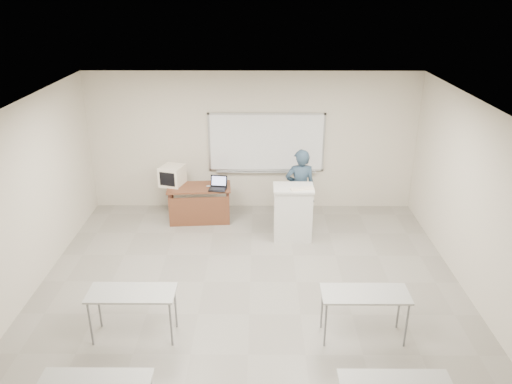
{
  "coord_description": "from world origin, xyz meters",
  "views": [
    {
      "loc": [
        0.14,
        -6.25,
        4.63
      ],
      "look_at": [
        0.09,
        2.2,
        1.09
      ],
      "focal_mm": 35.0,
      "sensor_mm": 36.0,
      "label": 1
    }
  ],
  "objects_px": {
    "laptop": "(218,186)",
    "presenter": "(300,189)",
    "keyboard": "(302,189)",
    "podium": "(293,212)",
    "mouse": "(208,186)",
    "crt_monitor": "(173,175)",
    "instructor_desk": "(199,199)",
    "whiteboard": "(266,143)"
  },
  "relations": [
    {
      "from": "crt_monitor",
      "to": "laptop",
      "type": "height_order",
      "value": "crt_monitor"
    },
    {
      "from": "keyboard",
      "to": "presenter",
      "type": "bearing_deg",
      "value": 74.14
    },
    {
      "from": "laptop",
      "to": "whiteboard",
      "type": "bearing_deg",
      "value": 45.89
    },
    {
      "from": "keyboard",
      "to": "presenter",
      "type": "xyz_separation_m",
      "value": [
        0.02,
        0.62,
        -0.26
      ]
    },
    {
      "from": "crt_monitor",
      "to": "keyboard",
      "type": "distance_m",
      "value": 2.81
    },
    {
      "from": "whiteboard",
      "to": "laptop",
      "type": "distance_m",
      "value": 1.44
    },
    {
      "from": "podium",
      "to": "mouse",
      "type": "bearing_deg",
      "value": 155.96
    },
    {
      "from": "laptop",
      "to": "mouse",
      "type": "distance_m",
      "value": 0.23
    },
    {
      "from": "whiteboard",
      "to": "crt_monitor",
      "type": "bearing_deg",
      "value": -164.46
    },
    {
      "from": "keyboard",
      "to": "crt_monitor",
      "type": "bearing_deg",
      "value": 143.96
    },
    {
      "from": "podium",
      "to": "laptop",
      "type": "relative_size",
      "value": 3.12
    },
    {
      "from": "instructor_desk",
      "to": "presenter",
      "type": "xyz_separation_m",
      "value": [
        2.07,
        -0.19,
        0.3
      ]
    },
    {
      "from": "whiteboard",
      "to": "podium",
      "type": "relative_size",
      "value": 2.31
    },
    {
      "from": "whiteboard",
      "to": "presenter",
      "type": "distance_m",
      "value": 1.34
    },
    {
      "from": "mouse",
      "to": "presenter",
      "type": "distance_m",
      "value": 1.89
    },
    {
      "from": "whiteboard",
      "to": "instructor_desk",
      "type": "distance_m",
      "value": 1.87
    },
    {
      "from": "whiteboard",
      "to": "keyboard",
      "type": "height_order",
      "value": "whiteboard"
    },
    {
      "from": "mouse",
      "to": "keyboard",
      "type": "height_order",
      "value": "keyboard"
    },
    {
      "from": "instructor_desk",
      "to": "podium",
      "type": "distance_m",
      "value": 2.02
    },
    {
      "from": "laptop",
      "to": "mouse",
      "type": "relative_size",
      "value": 3.77
    },
    {
      "from": "whiteboard",
      "to": "instructor_desk",
      "type": "bearing_deg",
      "value": -150.97
    },
    {
      "from": "podium",
      "to": "laptop",
      "type": "bearing_deg",
      "value": 156.34
    },
    {
      "from": "podium",
      "to": "keyboard",
      "type": "height_order",
      "value": "keyboard"
    },
    {
      "from": "podium",
      "to": "mouse",
      "type": "height_order",
      "value": "podium"
    },
    {
      "from": "crt_monitor",
      "to": "presenter",
      "type": "xyz_separation_m",
      "value": [
        2.62,
        -0.42,
        -0.12
      ]
    },
    {
      "from": "mouse",
      "to": "keyboard",
      "type": "xyz_separation_m",
      "value": [
        1.85,
        -0.9,
        0.32
      ]
    },
    {
      "from": "mouse",
      "to": "presenter",
      "type": "relative_size",
      "value": 0.06
    },
    {
      "from": "crt_monitor",
      "to": "laptop",
      "type": "xyz_separation_m",
      "value": [
        0.95,
        -0.25,
        -0.14
      ]
    },
    {
      "from": "laptop",
      "to": "presenter",
      "type": "xyz_separation_m",
      "value": [
        1.67,
        -0.17,
        0.02
      ]
    },
    {
      "from": "mouse",
      "to": "podium",
      "type": "bearing_deg",
      "value": -30.35
    },
    {
      "from": "mouse",
      "to": "keyboard",
      "type": "bearing_deg",
      "value": -31.64
    },
    {
      "from": "crt_monitor",
      "to": "mouse",
      "type": "xyz_separation_m",
      "value": [
        0.75,
        -0.15,
        -0.18
      ]
    },
    {
      "from": "podium",
      "to": "presenter",
      "type": "height_order",
      "value": "presenter"
    },
    {
      "from": "instructor_desk",
      "to": "podium",
      "type": "bearing_deg",
      "value": -24.47
    },
    {
      "from": "presenter",
      "to": "laptop",
      "type": "bearing_deg",
      "value": -9.24
    },
    {
      "from": "keyboard",
      "to": "presenter",
      "type": "distance_m",
      "value": 0.67
    },
    {
      "from": "crt_monitor",
      "to": "keyboard",
      "type": "height_order",
      "value": "crt_monitor"
    },
    {
      "from": "podium",
      "to": "crt_monitor",
      "type": "relative_size",
      "value": 2.2
    },
    {
      "from": "instructor_desk",
      "to": "crt_monitor",
      "type": "height_order",
      "value": "crt_monitor"
    },
    {
      "from": "laptop",
      "to": "mouse",
      "type": "bearing_deg",
      "value": 160.2
    },
    {
      "from": "instructor_desk",
      "to": "keyboard",
      "type": "xyz_separation_m",
      "value": [
        2.05,
        -0.81,
        0.56
      ]
    },
    {
      "from": "instructor_desk",
      "to": "podium",
      "type": "height_order",
      "value": "podium"
    }
  ]
}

